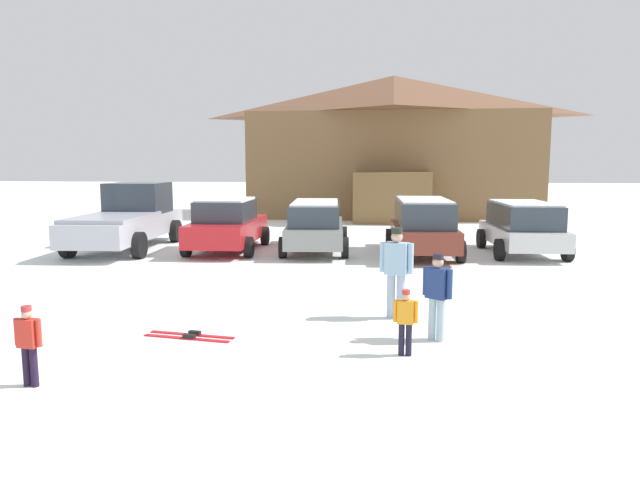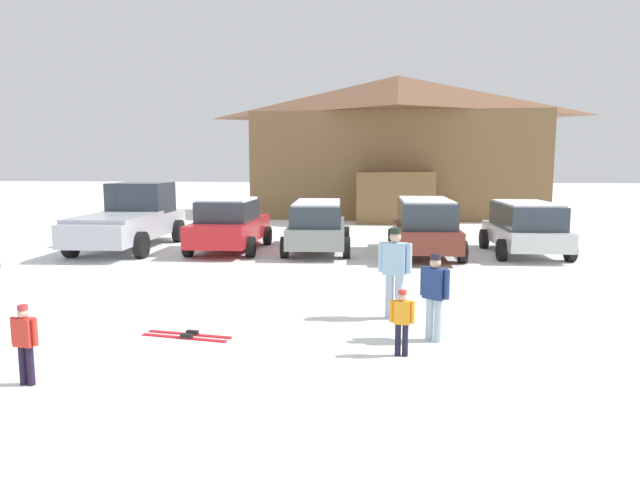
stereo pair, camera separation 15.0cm
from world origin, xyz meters
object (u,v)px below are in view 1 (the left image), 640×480
at_px(skier_child_in_orange_jacket, 406,319).
at_px(parked_silver_wagon, 523,226).
at_px(skier_child_in_red_jacket, 28,341).
at_px(skier_teen_in_navy_coat, 437,292).
at_px(ski_lodge, 393,145).
at_px(parked_maroon_van, 423,225).
at_px(parked_red_sedan, 227,224).
at_px(parked_grey_wagon, 316,224).
at_px(skier_adult_in_blue_parka, 396,268).
at_px(pair_of_skis, 190,336).
at_px(pickup_truck, 129,218).

bearing_deg(skier_child_in_orange_jacket, parked_silver_wagon, 67.39).
bearing_deg(parked_silver_wagon, skier_child_in_red_jacket, -127.76).
height_order(skier_child_in_orange_jacket, skier_teen_in_navy_coat, skier_teen_in_navy_coat).
height_order(ski_lodge, parked_maroon_van, ski_lodge).
xyz_separation_m(parked_red_sedan, parked_grey_wagon, (2.84, 0.22, 0.02)).
xyz_separation_m(skier_adult_in_blue_parka, pair_of_skis, (-3.39, -1.49, -0.92)).
bearing_deg(parked_silver_wagon, ski_lodge, 103.98).
xyz_separation_m(skier_child_in_orange_jacket, pair_of_skis, (-3.45, 0.56, -0.54)).
height_order(skier_adult_in_blue_parka, skier_child_in_orange_jacket, skier_adult_in_blue_parka).
xyz_separation_m(pickup_truck, pair_of_skis, (5.16, -9.42, -0.98)).
height_order(ski_lodge, skier_teen_in_navy_coat, ski_lodge).
xyz_separation_m(ski_lodge, skier_child_in_red_jacket, (-5.32, -26.01, -3.27)).
xyz_separation_m(ski_lodge, parked_maroon_van, (0.51, -14.89, -2.93)).
bearing_deg(ski_lodge, skier_teen_in_navy_coat, -89.94).
bearing_deg(skier_teen_in_navy_coat, skier_adult_in_blue_parka, 115.19).
bearing_deg(pair_of_skis, parked_grey_wagon, 83.34).
distance_m(parked_grey_wagon, pair_of_skis, 9.50).
distance_m(parked_silver_wagon, skier_child_in_red_jacket, 14.58).
bearing_deg(parked_maroon_van, ski_lodge, 91.97).
relative_size(parked_silver_wagon, skier_child_in_red_jacket, 3.89).
relative_size(parked_maroon_van, skier_child_in_red_jacket, 4.35).
distance_m(parked_maroon_van, pickup_truck, 9.64).
bearing_deg(pickup_truck, parked_silver_wagon, -0.43).
height_order(parked_grey_wagon, skier_child_in_red_jacket, parked_grey_wagon).
xyz_separation_m(parked_silver_wagon, skier_child_in_red_jacket, (-8.92, -11.52, -0.29)).
distance_m(ski_lodge, skier_teen_in_navy_coat, 23.80).
bearing_deg(skier_child_in_orange_jacket, skier_teen_in_navy_coat, 55.47).
xyz_separation_m(ski_lodge, pickup_truck, (-9.12, -14.39, -2.86)).
bearing_deg(skier_teen_in_navy_coat, parked_red_sedan, 122.61).
bearing_deg(skier_teen_in_navy_coat, parked_maroon_van, 86.80).
relative_size(parked_maroon_van, pair_of_skis, 2.99).
relative_size(parked_silver_wagon, skier_child_in_orange_jacket, 4.12).
height_order(ski_lodge, parked_red_sedan, ski_lodge).
distance_m(ski_lodge, skier_adult_in_blue_parka, 22.52).
xyz_separation_m(ski_lodge, pair_of_skis, (-3.96, -23.82, -3.84)).
xyz_separation_m(skier_adult_in_blue_parka, skier_teen_in_navy_coat, (0.60, -1.27, -0.15)).
bearing_deg(pickup_truck, skier_child_in_red_jacket, -71.87).
xyz_separation_m(parked_silver_wagon, skier_teen_in_navy_coat, (-3.58, -9.11, -0.09)).
bearing_deg(parked_red_sedan, skier_adult_in_blue_parka, -56.26).
distance_m(ski_lodge, parked_maroon_van, 15.19).
height_order(parked_maroon_van, skier_child_in_orange_jacket, parked_maroon_van).
height_order(ski_lodge, skier_adult_in_blue_parka, ski_lodge).
xyz_separation_m(parked_red_sedan, parked_silver_wagon, (9.32, 0.15, 0.03)).
bearing_deg(pickup_truck, ski_lodge, 57.65).
relative_size(parked_silver_wagon, pair_of_skis, 2.67).
bearing_deg(pickup_truck, skier_adult_in_blue_parka, -42.88).
distance_m(parked_red_sedan, parked_silver_wagon, 9.32).
xyz_separation_m(parked_grey_wagon, pickup_truck, (-6.26, 0.03, 0.12)).
relative_size(parked_red_sedan, skier_child_in_red_jacket, 4.27).
relative_size(skier_adult_in_blue_parka, skier_teen_in_navy_coat, 1.19).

